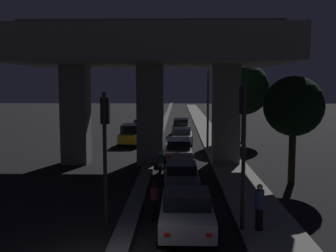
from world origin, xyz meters
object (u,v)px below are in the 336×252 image
at_px(motorcycle_blue_filtering_far, 162,146).
at_px(pedestrian_on_sidewalk, 259,207).
at_px(car_silver_third, 178,149).
at_px(motorcycle_white_filtering_mid, 161,164).
at_px(traffic_light_left_of_median, 105,137).
at_px(car_grey_fifth, 181,127).
at_px(street_lamp, 204,95).
at_px(car_silver_lead, 187,210).
at_px(car_grey_second, 181,176).
at_px(motorcycle_black_filtering_near, 154,201).
at_px(traffic_light_right_of_median, 244,130).
at_px(car_silver_second_oncoming, 142,126).
at_px(car_dark_green_third_oncoming, 151,115).
at_px(car_white_fourth, 182,136).
at_px(car_taxi_yellow_lead_oncoming, 131,134).
at_px(car_dark_red_fourth_oncoming, 154,112).

bearing_deg(motorcycle_blue_filtering_far, pedestrian_on_sidewalk, -162.52).
xyz_separation_m(car_silver_third, motorcycle_white_filtering_mid, (-1.03, -4.17, -0.21)).
bearing_deg(car_silver_third, traffic_light_left_of_median, 167.39).
bearing_deg(car_grey_fifth, traffic_light_left_of_median, 175.90).
xyz_separation_m(traffic_light_left_of_median, street_lamp, (4.62, 17.98, 1.02)).
height_order(car_silver_lead, car_grey_second, car_silver_lead).
relative_size(car_grey_fifth, motorcycle_black_filtering_near, 2.21).
bearing_deg(traffic_light_left_of_median, motorcycle_blue_filtering_far, 85.09).
distance_m(traffic_light_right_of_median, pedestrian_on_sidewalk, 2.77).
distance_m(car_silver_second_oncoming, car_dark_green_third_oncoming, 13.00).
height_order(car_silver_third, car_silver_second_oncoming, car_silver_third).
relative_size(car_grey_second, pedestrian_on_sidewalk, 2.53).
xyz_separation_m(car_silver_lead, car_silver_third, (-0.30, 13.26, 0.03)).
height_order(traffic_light_left_of_median, street_lamp, street_lamp).
relative_size(street_lamp, car_white_fourth, 1.78).
height_order(motorcycle_black_filtering_near, motorcycle_blue_filtering_far, motorcycle_blue_filtering_far).
bearing_deg(car_silver_second_oncoming, car_taxi_yellow_lead_oncoming, 0.69).
xyz_separation_m(car_silver_second_oncoming, car_dark_green_third_oncoming, (0.05, 13.00, 0.21)).
bearing_deg(traffic_light_left_of_median, car_silver_third, 78.91).
bearing_deg(motorcycle_blue_filtering_far, traffic_light_right_of_median, -164.33).
relative_size(traffic_light_right_of_median, car_grey_fifth, 1.24).
xyz_separation_m(traffic_light_right_of_median, pedestrian_on_sidewalk, (0.58, -0.19, -2.70)).
bearing_deg(traffic_light_right_of_median, motorcycle_white_filtering_mid, 110.04).
relative_size(street_lamp, motorcycle_black_filtering_near, 3.76).
distance_m(car_silver_lead, car_silver_third, 13.27).
bearing_deg(car_grey_fifth, pedestrian_on_sidewalk, -172.72).
bearing_deg(street_lamp, traffic_light_left_of_median, -104.42).
distance_m(car_grey_second, motorcycle_blue_filtering_far, 10.36).
bearing_deg(car_grey_second, car_silver_third, 0.33).
xyz_separation_m(car_white_fourth, car_dark_red_fourth_oncoming, (-4.30, 30.13, 0.02)).
distance_m(car_silver_second_oncoming, motorcycle_white_filtering_mid, 19.55).
bearing_deg(pedestrian_on_sidewalk, car_silver_lead, 176.37).
bearing_deg(motorcycle_white_filtering_mid, car_silver_third, -12.08).
bearing_deg(pedestrian_on_sidewalk, car_silver_second_oncoming, 103.30).
xyz_separation_m(traffic_light_right_of_median, car_dark_red_fourth_oncoming, (-6.21, 50.65, -2.90)).
relative_size(car_taxi_yellow_lead_oncoming, pedestrian_on_sidewalk, 2.54).
distance_m(car_silver_third, car_grey_fifth, 14.01).
bearing_deg(car_silver_third, car_taxi_yellow_lead_oncoming, 28.89).
relative_size(car_white_fourth, car_grey_fifth, 0.95).
xyz_separation_m(car_silver_second_oncoming, car_dark_red_fourth_oncoming, (-0.03, 22.24, 0.01)).
bearing_deg(car_dark_red_fourth_oncoming, car_taxi_yellow_lead_oncoming, 2.20).
xyz_separation_m(car_silver_third, car_taxi_yellow_lead_oncoming, (-4.08, 6.96, 0.14)).
height_order(car_silver_lead, motorcycle_black_filtering_near, car_silver_lead).
xyz_separation_m(motorcycle_black_filtering_near, motorcycle_blue_filtering_far, (-0.26, 14.34, 0.01)).
height_order(car_dark_green_third_oncoming, pedestrian_on_sidewalk, car_dark_green_third_oncoming).
height_order(car_taxi_yellow_lead_oncoming, car_silver_second_oncoming, car_taxi_yellow_lead_oncoming).
distance_m(car_grey_second, car_silver_third, 7.54).
distance_m(traffic_light_right_of_median, car_silver_third, 13.74).
bearing_deg(motorcycle_white_filtering_mid, traffic_light_left_of_median, 172.08).
height_order(car_dark_red_fourth_oncoming, motorcycle_white_filtering_mid, car_dark_red_fourth_oncoming).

